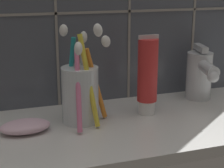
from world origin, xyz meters
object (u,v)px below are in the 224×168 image
(toothbrush_cup, at_px, (81,91))
(toothpaste_tube, at_px, (147,75))
(soap_bar, at_px, (25,126))
(sink_faucet, at_px, (200,74))

(toothbrush_cup, relative_size, toothpaste_tube, 1.21)
(toothbrush_cup, height_order, soap_bar, toothbrush_cup)
(sink_faucet, relative_size, soap_bar, 1.47)
(toothbrush_cup, bearing_deg, sink_faucet, 8.90)
(toothpaste_tube, bearing_deg, soap_bar, -175.38)
(sink_faucet, bearing_deg, toothpaste_tube, -60.22)
(toothbrush_cup, distance_m, sink_faucet, 0.28)
(toothpaste_tube, relative_size, sink_faucet, 1.22)
(toothpaste_tube, bearing_deg, toothbrush_cup, -179.51)
(toothbrush_cup, distance_m, soap_bar, 0.12)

